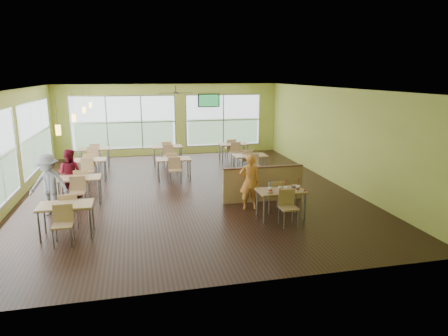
{
  "coord_description": "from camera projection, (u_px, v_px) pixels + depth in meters",
  "views": [
    {
      "loc": [
        -1.58,
        -12.22,
        3.65
      ],
      "look_at": [
        0.88,
        -1.33,
        1.0
      ],
      "focal_mm": 32.0,
      "sensor_mm": 36.0,
      "label": 1
    }
  ],
  "objects": [
    {
      "name": "ketchup_cup",
      "position": [
        305.0,
        191.0,
        10.09
      ],
      "size": [
        0.05,
        0.05,
        0.02
      ],
      "primitive_type": "cylinder",
      "color": "#AE0D15",
      "rests_on": "main_table"
    },
    {
      "name": "room",
      "position": [
        187.0,
        141.0,
        12.41
      ],
      "size": [
        12.0,
        12.04,
        3.2
      ],
      "color": "black",
      "rests_on": "ground"
    },
    {
      "name": "cup_yellow",
      "position": [
        280.0,
        189.0,
        10.08
      ],
      "size": [
        0.09,
        0.09,
        0.32
      ],
      "color": "white",
      "rests_on": "main_table"
    },
    {
      "name": "main_table",
      "position": [
        281.0,
        194.0,
        10.21
      ],
      "size": [
        1.22,
        1.52,
        0.87
      ],
      "color": "tan",
      "rests_on": "floor"
    },
    {
      "name": "half_wall_divider",
      "position": [
        263.0,
        184.0,
        11.62
      ],
      "size": [
        2.4,
        0.14,
        1.04
      ],
      "color": "tan",
      "rests_on": "floor"
    },
    {
      "name": "pendant_lights",
      "position": [
        79.0,
        114.0,
        12.17
      ],
      "size": [
        0.11,
        7.31,
        0.86
      ],
      "color": "#2D2119",
      "rests_on": "ceiling"
    },
    {
      "name": "patron_grey",
      "position": [
        49.0,
        185.0,
        10.45
      ],
      "size": [
        1.18,
        0.86,
        1.63
      ],
      "primitive_type": "imported",
      "rotation": [
        0.0,
        0.0,
        -0.27
      ],
      "color": "slate",
      "rests_on": "floor"
    },
    {
      "name": "dining_tables",
      "position": [
        152.0,
        162.0,
        14.03
      ],
      "size": [
        6.92,
        8.72,
        0.87
      ],
      "color": "tan",
      "rests_on": "floor"
    },
    {
      "name": "cup_red_far",
      "position": [
        298.0,
        188.0,
        10.06
      ],
      "size": [
        0.1,
        0.1,
        0.37
      ],
      "color": "white",
      "rests_on": "main_table"
    },
    {
      "name": "patron_maroon",
      "position": [
        70.0,
        173.0,
        11.92
      ],
      "size": [
        0.87,
        0.77,
        1.48
      ],
      "primitive_type": "imported",
      "rotation": [
        0.0,
        0.0,
        2.79
      ],
      "color": "maroon",
      "rests_on": "floor"
    },
    {
      "name": "tv_backwall",
      "position": [
        209.0,
        100.0,
        18.19
      ],
      "size": [
        1.0,
        0.07,
        0.6
      ],
      "color": "black",
      "rests_on": "wall_back"
    },
    {
      "name": "wrapper_right",
      "position": [
        293.0,
        191.0,
        10.04
      ],
      "size": [
        0.16,
        0.15,
        0.03
      ],
      "primitive_type": "ellipsoid",
      "rotation": [
        0.0,
        0.0,
        0.21
      ],
      "color": "#99734A",
      "rests_on": "main_table"
    },
    {
      "name": "cup_blue",
      "position": [
        270.0,
        190.0,
        9.96
      ],
      "size": [
        0.1,
        0.1,
        0.36
      ],
      "color": "white",
      "rests_on": "main_table"
    },
    {
      "name": "food_basket",
      "position": [
        296.0,
        186.0,
        10.42
      ],
      "size": [
        0.24,
        0.24,
        0.05
      ],
      "color": "black",
      "rests_on": "main_table"
    },
    {
      "name": "cup_red_near",
      "position": [
        286.0,
        189.0,
        10.03
      ],
      "size": [
        0.1,
        0.1,
        0.35
      ],
      "color": "white",
      "rests_on": "main_table"
    },
    {
      "name": "wrapper_left",
      "position": [
        270.0,
        192.0,
        9.93
      ],
      "size": [
        0.2,
        0.19,
        0.04
      ],
      "primitive_type": "ellipsoid",
      "rotation": [
        0.0,
        0.0,
        -0.26
      ],
      "color": "#99734A",
      "rests_on": "main_table"
    },
    {
      "name": "wrapper_mid",
      "position": [
        283.0,
        188.0,
        10.25
      ],
      "size": [
        0.24,
        0.23,
        0.05
      ],
      "primitive_type": "ellipsoid",
      "rotation": [
        0.0,
        0.0,
        -0.38
      ],
      "color": "#99734A",
      "rests_on": "main_table"
    },
    {
      "name": "ceiling_fan",
      "position": [
        176.0,
        93.0,
        14.95
      ],
      "size": [
        1.25,
        1.25,
        0.29
      ],
      "color": "#2D2119",
      "rests_on": "ceiling"
    },
    {
      "name": "man_plaid",
      "position": [
        250.0,
        182.0,
        10.87
      ],
      "size": [
        0.63,
        0.48,
        1.54
      ],
      "primitive_type": "imported",
      "rotation": [
        0.0,
        0.0,
        2.92
      ],
      "color": "#E24219",
      "rests_on": "floor"
    },
    {
      "name": "window_bays",
      "position": [
        105.0,
        134.0,
        14.79
      ],
      "size": [
        9.24,
        10.24,
        2.38
      ],
      "color": "white",
      "rests_on": "room"
    }
  ]
}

